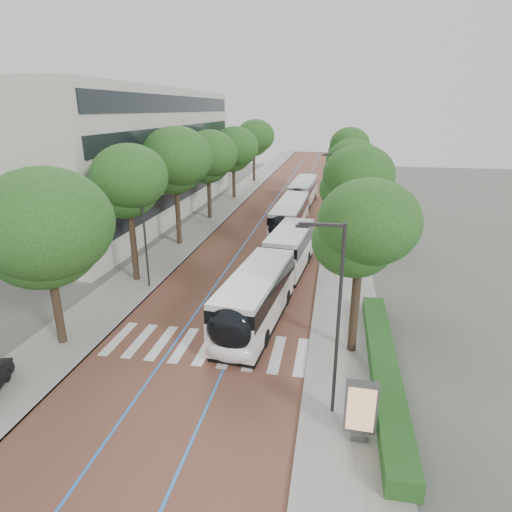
{
  "coord_description": "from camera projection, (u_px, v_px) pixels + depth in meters",
  "views": [
    {
      "loc": [
        6.36,
        -17.93,
        11.94
      ],
      "look_at": [
        1.34,
        9.18,
        2.4
      ],
      "focal_mm": 30.0,
      "sensor_mm": 36.0,
      "label": 1
    }
  ],
  "objects": [
    {
      "name": "streetlight_far",
      "position": [
        338.0,
        190.0,
        39.39
      ],
      "size": [
        1.82,
        0.2,
        8.0
      ],
      "color": "#2E2E30",
      "rests_on": "sidewalk_right"
    },
    {
      "name": "bus_queued_1",
      "position": [
        302.0,
        193.0,
        55.07
      ],
      "size": [
        3.06,
        12.5,
        3.2
      ],
      "rotation": [
        0.0,
        0.0,
        -0.04
      ],
      "color": "white",
      "rests_on": "ground"
    },
    {
      "name": "bus_queued_0",
      "position": [
        290.0,
        218.0,
        42.51
      ],
      "size": [
        2.92,
        12.47,
        3.2
      ],
      "rotation": [
        0.0,
        0.0,
        -0.03
      ],
      "color": "white",
      "rests_on": "ground"
    },
    {
      "name": "zebra_crossing",
      "position": [
        207.0,
        347.0,
        22.55
      ],
      "size": [
        10.55,
        3.6,
        0.01
      ],
      "color": "silver",
      "rests_on": "ground"
    },
    {
      "name": "lane_line_right",
      "position": [
        299.0,
        200.0,
        58.55
      ],
      "size": [
        0.12,
        126.0,
        0.01
      ],
      "primitive_type": "cube",
      "color": "blue",
      "rests_on": "road"
    },
    {
      "name": "ad_panel",
      "position": [
        361.0,
        410.0,
        15.76
      ],
      "size": [
        1.2,
        0.47,
        2.48
      ],
      "rotation": [
        0.0,
        0.0,
        -0.03
      ],
      "color": "#59595B",
      "rests_on": "sidewalk_right"
    },
    {
      "name": "trees_left",
      "position": [
        204.0,
        161.0,
        45.31
      ],
      "size": [
        6.42,
        61.41,
        9.99
      ],
      "color": "black",
      "rests_on": "ground"
    },
    {
      "name": "lamp_post_left",
      "position": [
        144.0,
        231.0,
        28.8
      ],
      "size": [
        0.14,
        0.14,
        8.0
      ],
      "primitive_type": "cylinder",
      "color": "#2E2E30",
      "rests_on": "sidewalk_left"
    },
    {
      "name": "office_building",
      "position": [
        107.0,
        154.0,
        48.74
      ],
      "size": [
        18.11,
        40.0,
        14.0
      ],
      "color": "#B9B7AB",
      "rests_on": "ground"
    },
    {
      "name": "lane_line_left",
      "position": [
        276.0,
        199.0,
        59.1
      ],
      "size": [
        0.12,
        126.0,
        0.01
      ],
      "primitive_type": "cube",
      "color": "blue",
      "rests_on": "road"
    },
    {
      "name": "kerb_left",
      "position": [
        247.0,
        198.0,
        59.78
      ],
      "size": [
        0.2,
        140.0,
        0.14
      ],
      "primitive_type": "cube",
      "color": "gray",
      "rests_on": "ground"
    },
    {
      "name": "hedge",
      "position": [
        384.0,
        367.0,
        19.93
      ],
      "size": [
        1.2,
        14.0,
        0.8
      ],
      "primitive_type": "cube",
      "color": "#1D4618",
      "rests_on": "sidewalk_right"
    },
    {
      "name": "ground",
      "position": [
        197.0,
        357.0,
        21.66
      ],
      "size": [
        160.0,
        160.0,
        0.0
      ],
      "primitive_type": "plane",
      "color": "#51544C",
      "rests_on": "ground"
    },
    {
      "name": "streetlight_near",
      "position": [
        334.0,
        307.0,
        16.16
      ],
      "size": [
        1.82,
        0.2,
        8.0
      ],
      "color": "#2E2E30",
      "rests_on": "sidewalk_right"
    },
    {
      "name": "trees_right",
      "position": [
        350.0,
        169.0,
        40.61
      ],
      "size": [
        5.53,
        47.07,
        8.99
      ],
      "color": "black",
      "rests_on": "ground"
    },
    {
      "name": "sidewalk_right",
      "position": [
        343.0,
        202.0,
        57.52
      ],
      "size": [
        4.0,
        140.0,
        0.12
      ],
      "primitive_type": "cube",
      "color": "gray",
      "rests_on": "ground"
    },
    {
      "name": "lead_bus",
      "position": [
        272.0,
        275.0,
        27.96
      ],
      "size": [
        4.29,
        18.55,
        3.2
      ],
      "rotation": [
        0.0,
        0.0,
        -0.1
      ],
      "color": "black",
      "rests_on": "ground"
    },
    {
      "name": "road",
      "position": [
        287.0,
        200.0,
        58.83
      ],
      "size": [
        11.0,
        140.0,
        0.02
      ],
      "primitive_type": "cube",
      "color": "brown",
      "rests_on": "ground"
    },
    {
      "name": "kerb_right",
      "position": [
        328.0,
        201.0,
        57.85
      ],
      "size": [
        0.2,
        140.0,
        0.14
      ],
      "primitive_type": "cube",
      "color": "gray",
      "rests_on": "ground"
    },
    {
      "name": "sidewalk_left",
      "position": [
        234.0,
        198.0,
        60.1
      ],
      "size": [
        4.0,
        140.0,
        0.12
      ],
      "primitive_type": "cube",
      "color": "gray",
      "rests_on": "ground"
    }
  ]
}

